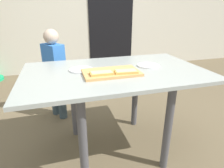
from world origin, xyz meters
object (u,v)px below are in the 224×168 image
at_px(cutting_board, 111,72).
at_px(child_left, 55,71).
at_px(pizza_slice_near_left, 102,73).
at_px(dining_table, 115,83).
at_px(plate_white_right, 148,65).
at_px(plate_white_left, 81,70).
at_px(pizza_slice_near_right, 126,72).

relative_size(cutting_board, child_left, 0.41).
bearing_deg(cutting_board, pizza_slice_near_left, -150.28).
relative_size(dining_table, cutting_board, 3.39).
bearing_deg(dining_table, cutting_board, -126.52).
xyz_separation_m(pizza_slice_near_left, child_left, (-0.33, 0.85, -0.21)).
bearing_deg(dining_table, plate_white_right, 7.23).
bearing_deg(pizza_slice_near_left, child_left, 111.12).
distance_m(dining_table, plate_white_right, 0.32).
bearing_deg(plate_white_right, plate_white_left, 176.07).
distance_m(cutting_board, plate_white_right, 0.37).
relative_size(dining_table, pizza_slice_near_right, 8.24).
height_order(dining_table, plate_white_right, plate_white_right).
bearing_deg(pizza_slice_near_right, cutting_board, 145.92).
distance_m(cutting_board, pizza_slice_near_left, 0.10).
xyz_separation_m(pizza_slice_near_right, pizza_slice_near_left, (-0.18, 0.01, 0.00)).
bearing_deg(child_left, plate_white_left, -72.17).
bearing_deg(dining_table, child_left, 122.48).
distance_m(pizza_slice_near_right, plate_white_left, 0.36).
bearing_deg(child_left, pizza_slice_near_left, -68.88).
xyz_separation_m(cutting_board, plate_white_right, (0.35, 0.11, -0.00)).
relative_size(pizza_slice_near_right, pizza_slice_near_left, 1.04).
height_order(cutting_board, pizza_slice_near_right, pizza_slice_near_right).
height_order(dining_table, pizza_slice_near_left, pizza_slice_near_left).
xyz_separation_m(pizza_slice_near_right, plate_white_left, (-0.29, 0.21, -0.02)).
xyz_separation_m(dining_table, pizza_slice_near_right, (0.04, -0.13, 0.13)).
relative_size(cutting_board, pizza_slice_near_left, 2.54).
height_order(pizza_slice_near_left, plate_white_right, pizza_slice_near_left).
bearing_deg(plate_white_left, pizza_slice_near_left, -58.92).
height_order(cutting_board, pizza_slice_near_left, pizza_slice_near_left).
distance_m(pizza_slice_near_left, plate_white_left, 0.23).
xyz_separation_m(cutting_board, pizza_slice_near_left, (-0.08, -0.05, 0.02)).
height_order(plate_white_left, child_left, child_left).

